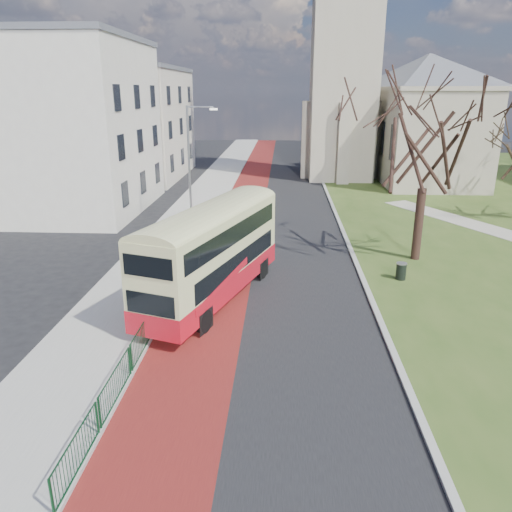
# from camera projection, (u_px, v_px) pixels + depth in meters

# --- Properties ---
(ground) EXTENTS (160.00, 160.00, 0.00)m
(ground) POSITION_uv_depth(u_px,v_px,m) (226.00, 347.00, 18.55)
(ground) COLOR black
(ground) RESTS_ON ground
(road_carriageway) EXTENTS (9.00, 120.00, 0.01)m
(road_carriageway) POSITION_uv_depth(u_px,v_px,m) (276.00, 217.00, 37.42)
(road_carriageway) COLOR black
(road_carriageway) RESTS_ON ground
(bus_lane) EXTENTS (3.40, 120.00, 0.01)m
(bus_lane) POSITION_uv_depth(u_px,v_px,m) (240.00, 217.00, 37.56)
(bus_lane) COLOR #591414
(bus_lane) RESTS_ON ground
(pavement_west) EXTENTS (4.00, 120.00, 0.12)m
(pavement_west) POSITION_uv_depth(u_px,v_px,m) (190.00, 215.00, 37.73)
(pavement_west) COLOR gray
(pavement_west) RESTS_ON ground
(kerb_west) EXTENTS (0.25, 120.00, 0.13)m
(kerb_west) POSITION_uv_depth(u_px,v_px,m) (216.00, 216.00, 37.63)
(kerb_west) COLOR #999993
(kerb_west) RESTS_ON ground
(kerb_east) EXTENTS (0.25, 80.00, 0.13)m
(kerb_east) POSITION_uv_depth(u_px,v_px,m) (335.00, 211.00, 39.06)
(kerb_east) COLOR #999993
(kerb_east) RESTS_ON ground
(pedestrian_railing) EXTENTS (0.07, 24.00, 1.12)m
(pedestrian_railing) POSITION_uv_depth(u_px,v_px,m) (170.00, 291.00, 22.32)
(pedestrian_railing) COLOR #0D3B1D
(pedestrian_railing) RESTS_ON ground
(gothic_church) EXTENTS (16.38, 18.00, 40.00)m
(gothic_church) POSITION_uv_depth(u_px,v_px,m) (391.00, 47.00, 49.74)
(gothic_church) COLOR gray
(gothic_church) RESTS_ON ground
(street_block_near) EXTENTS (10.30, 14.30, 13.00)m
(street_block_near) POSITION_uv_depth(u_px,v_px,m) (74.00, 125.00, 38.05)
(street_block_near) COLOR beige
(street_block_near) RESTS_ON ground
(street_block_far) EXTENTS (10.30, 16.30, 11.50)m
(street_block_far) POSITION_uv_depth(u_px,v_px,m) (135.00, 123.00, 53.44)
(street_block_far) COLOR beige
(street_block_far) RESTS_ON ground
(streetlamp) EXTENTS (2.13, 0.18, 8.00)m
(streetlamp) POSITION_uv_depth(u_px,v_px,m) (191.00, 159.00, 34.37)
(streetlamp) COLOR gray
(streetlamp) RESTS_ON pavement_west
(bus) EXTENTS (5.39, 10.29, 4.21)m
(bus) POSITION_uv_depth(u_px,v_px,m) (213.00, 250.00, 22.01)
(bus) COLOR #AD0F1C
(bus) RESTS_ON ground
(winter_tree_near) EXTENTS (7.64, 7.64, 10.31)m
(winter_tree_near) POSITION_uv_depth(u_px,v_px,m) (429.00, 129.00, 25.89)
(winter_tree_near) COLOR black
(winter_tree_near) RESTS_ON grass_green
(litter_bin) EXTENTS (0.62, 0.62, 0.86)m
(litter_bin) POSITION_uv_depth(u_px,v_px,m) (401.00, 271.00, 24.97)
(litter_bin) COLOR black
(litter_bin) RESTS_ON grass_green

